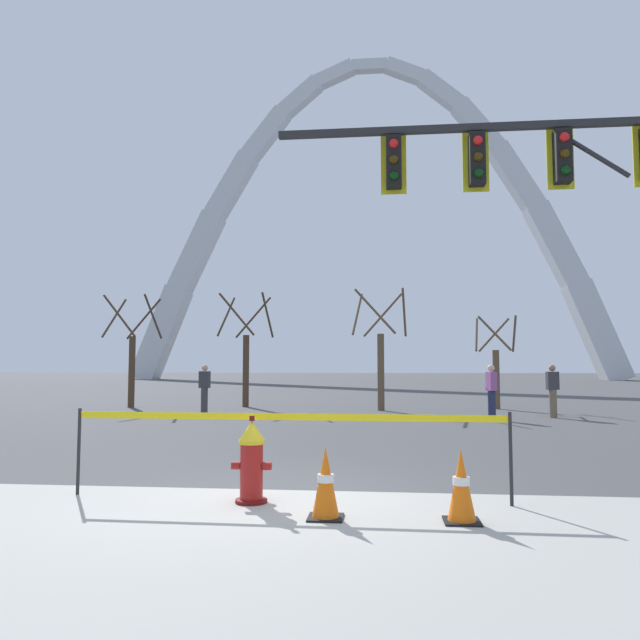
{
  "coord_description": "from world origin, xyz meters",
  "views": [
    {
      "loc": [
        1.16,
        -7.22,
        1.57
      ],
      "look_at": [
        -0.1,
        5.0,
        2.5
      ],
      "focal_mm": 33.64,
      "sensor_mm": 36.0,
      "label": 1
    }
  ],
  "objects_px": {
    "traffic_cone_mid_sidewalk": "(461,487)",
    "pedestrian_standing_center": "(204,389)",
    "fire_hydrant": "(252,462)",
    "traffic_cone_by_hydrant": "(326,484)",
    "traffic_signal_gantry": "(590,194)",
    "pedestrian_walking_left": "(553,390)",
    "pedestrian_walking_right": "(492,391)",
    "monument_arch": "(370,232)"
  },
  "relations": [
    {
      "from": "fire_hydrant",
      "to": "pedestrian_walking_right",
      "type": "distance_m",
      "value": 11.96
    },
    {
      "from": "pedestrian_walking_left",
      "to": "monument_arch",
      "type": "bearing_deg",
      "value": 97.42
    },
    {
      "from": "fire_hydrant",
      "to": "traffic_cone_by_hydrant",
      "type": "bearing_deg",
      "value": -34.61
    },
    {
      "from": "fire_hydrant",
      "to": "pedestrian_standing_center",
      "type": "bearing_deg",
      "value": 109.17
    },
    {
      "from": "traffic_cone_by_hydrant",
      "to": "pedestrian_walking_right",
      "type": "distance_m",
      "value": 12.23
    },
    {
      "from": "pedestrian_standing_center",
      "to": "pedestrian_walking_right",
      "type": "height_order",
      "value": "same"
    },
    {
      "from": "traffic_cone_by_hydrant",
      "to": "traffic_cone_mid_sidewalk",
      "type": "distance_m",
      "value": 1.36
    },
    {
      "from": "pedestrian_walking_left",
      "to": "traffic_signal_gantry",
      "type": "bearing_deg",
      "value": -100.92
    },
    {
      "from": "traffic_signal_gantry",
      "to": "pedestrian_walking_right",
      "type": "bearing_deg",
      "value": 92.19
    },
    {
      "from": "pedestrian_walking_left",
      "to": "pedestrian_walking_right",
      "type": "height_order",
      "value": "same"
    },
    {
      "from": "monument_arch",
      "to": "pedestrian_walking_left",
      "type": "relative_size",
      "value": 34.53
    },
    {
      "from": "traffic_cone_by_hydrant",
      "to": "pedestrian_standing_center",
      "type": "relative_size",
      "value": 0.46
    },
    {
      "from": "monument_arch",
      "to": "pedestrian_walking_right",
      "type": "xyz_separation_m",
      "value": [
        4.32,
        -49.05,
        -15.79
      ]
    },
    {
      "from": "fire_hydrant",
      "to": "traffic_cone_by_hydrant",
      "type": "distance_m",
      "value": 1.11
    },
    {
      "from": "traffic_cone_mid_sidewalk",
      "to": "traffic_signal_gantry",
      "type": "xyz_separation_m",
      "value": [
        2.67,
        3.92,
        4.05
      ]
    },
    {
      "from": "monument_arch",
      "to": "pedestrian_walking_left",
      "type": "bearing_deg",
      "value": -82.58
    },
    {
      "from": "pedestrian_walking_left",
      "to": "traffic_cone_by_hydrant",
      "type": "bearing_deg",
      "value": -114.44
    },
    {
      "from": "fire_hydrant",
      "to": "traffic_cone_mid_sidewalk",
      "type": "height_order",
      "value": "fire_hydrant"
    },
    {
      "from": "monument_arch",
      "to": "pedestrian_walking_left",
      "type": "xyz_separation_m",
      "value": [
        6.27,
        -48.16,
        -15.79
      ]
    },
    {
      "from": "traffic_signal_gantry",
      "to": "traffic_cone_mid_sidewalk",
      "type": "bearing_deg",
      "value": -124.23
    },
    {
      "from": "traffic_signal_gantry",
      "to": "pedestrian_walking_right",
      "type": "xyz_separation_m",
      "value": [
        -0.3,
        7.72,
        -3.59
      ]
    },
    {
      "from": "fire_hydrant",
      "to": "pedestrian_standing_center",
      "type": "xyz_separation_m",
      "value": [
        -4.25,
        12.22,
        0.35
      ]
    },
    {
      "from": "fire_hydrant",
      "to": "monument_arch",
      "type": "xyz_separation_m",
      "value": [
        0.33,
        60.06,
        16.14
      ]
    },
    {
      "from": "traffic_cone_by_hydrant",
      "to": "traffic_signal_gantry",
      "type": "relative_size",
      "value": 0.09
    },
    {
      "from": "traffic_cone_by_hydrant",
      "to": "monument_arch",
      "type": "distance_m",
      "value": 62.83
    },
    {
      "from": "pedestrian_standing_center",
      "to": "pedestrian_walking_left",
      "type": "bearing_deg",
      "value": -1.65
    },
    {
      "from": "fire_hydrant",
      "to": "pedestrian_walking_right",
      "type": "bearing_deg",
      "value": 67.13
    },
    {
      "from": "traffic_cone_mid_sidewalk",
      "to": "monument_arch",
      "type": "bearing_deg",
      "value": 91.83
    },
    {
      "from": "traffic_cone_by_hydrant",
      "to": "monument_arch",
      "type": "height_order",
      "value": "monument_arch"
    },
    {
      "from": "traffic_cone_by_hydrant",
      "to": "pedestrian_walking_right",
      "type": "xyz_separation_m",
      "value": [
        3.74,
        11.64,
        0.46
      ]
    },
    {
      "from": "fire_hydrant",
      "to": "monument_arch",
      "type": "bearing_deg",
      "value": 89.69
    },
    {
      "from": "monument_arch",
      "to": "pedestrian_walking_right",
      "type": "bearing_deg",
      "value": -84.97
    },
    {
      "from": "pedestrian_standing_center",
      "to": "pedestrian_walking_right",
      "type": "relative_size",
      "value": 1.0
    },
    {
      "from": "traffic_cone_by_hydrant",
      "to": "traffic_cone_mid_sidewalk",
      "type": "bearing_deg",
      "value": -0.31
    },
    {
      "from": "traffic_cone_mid_sidewalk",
      "to": "pedestrian_walking_right",
      "type": "distance_m",
      "value": 11.89
    },
    {
      "from": "monument_arch",
      "to": "pedestrian_walking_right",
      "type": "distance_m",
      "value": 51.71
    },
    {
      "from": "fire_hydrant",
      "to": "pedestrian_walking_right",
      "type": "xyz_separation_m",
      "value": [
        4.64,
        11.01,
        0.35
      ]
    },
    {
      "from": "traffic_cone_mid_sidewalk",
      "to": "pedestrian_standing_center",
      "type": "distance_m",
      "value": 14.41
    },
    {
      "from": "traffic_signal_gantry",
      "to": "pedestrian_walking_left",
      "type": "bearing_deg",
      "value": 79.08
    },
    {
      "from": "fire_hydrant",
      "to": "traffic_signal_gantry",
      "type": "distance_m",
      "value": 7.12
    },
    {
      "from": "fire_hydrant",
      "to": "pedestrian_standing_center",
      "type": "distance_m",
      "value": 12.94
    },
    {
      "from": "fire_hydrant",
      "to": "traffic_signal_gantry",
      "type": "bearing_deg",
      "value": 33.65
    }
  ]
}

